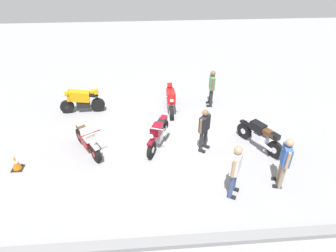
{
  "coord_description": "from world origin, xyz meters",
  "views": [
    {
      "loc": [
        0.41,
        8.95,
        6.43
      ],
      "look_at": [
        -0.27,
        0.24,
        0.75
      ],
      "focal_mm": 30.15,
      "sensor_mm": 36.0,
      "label": 1
    }
  ],
  "objects_px": {
    "motorcycle_red_sportbike": "(171,99)",
    "traffic_cone": "(16,163)",
    "motorcycle_maroon_cruiser": "(158,134)",
    "person_in_black_shirt": "(204,128)",
    "person_in_white_shirt": "(235,168)",
    "motorcycle_cream_vintage": "(87,140)",
    "person_in_green_shirt": "(212,86)",
    "motorcycle_black_cruiser": "(260,136)",
    "motorcycle_orange_sportbike": "(81,100)",
    "person_in_blue_shirt": "(285,159)"
  },
  "relations": [
    {
      "from": "motorcycle_black_cruiser",
      "to": "person_in_blue_shirt",
      "type": "bearing_deg",
      "value": 149.9
    },
    {
      "from": "traffic_cone",
      "to": "motorcycle_black_cruiser",
      "type": "bearing_deg",
      "value": -176.28
    },
    {
      "from": "motorcycle_orange_sportbike",
      "to": "motorcycle_maroon_cruiser",
      "type": "bearing_deg",
      "value": 136.44
    },
    {
      "from": "person_in_black_shirt",
      "to": "person_in_green_shirt",
      "type": "bearing_deg",
      "value": 113.07
    },
    {
      "from": "motorcycle_maroon_cruiser",
      "to": "motorcycle_cream_vintage",
      "type": "bearing_deg",
      "value": -64.31
    },
    {
      "from": "motorcycle_maroon_cruiser",
      "to": "traffic_cone",
      "type": "relative_size",
      "value": 3.73
    },
    {
      "from": "person_in_black_shirt",
      "to": "person_in_white_shirt",
      "type": "relative_size",
      "value": 0.93
    },
    {
      "from": "traffic_cone",
      "to": "person_in_black_shirt",
      "type": "bearing_deg",
      "value": -174.7
    },
    {
      "from": "person_in_green_shirt",
      "to": "person_in_black_shirt",
      "type": "height_order",
      "value": "person_in_green_shirt"
    },
    {
      "from": "motorcycle_cream_vintage",
      "to": "person_in_green_shirt",
      "type": "xyz_separation_m",
      "value": [
        -5.16,
        -3.11,
        0.49
      ]
    },
    {
      "from": "person_in_green_shirt",
      "to": "motorcycle_orange_sportbike",
      "type": "bearing_deg",
      "value": 9.08
    },
    {
      "from": "person_in_blue_shirt",
      "to": "motorcycle_maroon_cruiser",
      "type": "bearing_deg",
      "value": -17.15
    },
    {
      "from": "motorcycle_maroon_cruiser",
      "to": "person_in_black_shirt",
      "type": "relative_size",
      "value": 1.19
    },
    {
      "from": "motorcycle_orange_sportbike",
      "to": "person_in_blue_shirt",
      "type": "distance_m",
      "value": 8.66
    },
    {
      "from": "motorcycle_cream_vintage",
      "to": "motorcycle_red_sportbike",
      "type": "relative_size",
      "value": 0.89
    },
    {
      "from": "motorcycle_maroon_cruiser",
      "to": "person_in_white_shirt",
      "type": "bearing_deg",
      "value": 61.07
    },
    {
      "from": "motorcycle_black_cruiser",
      "to": "person_in_white_shirt",
      "type": "bearing_deg",
      "value": 114.43
    },
    {
      "from": "motorcycle_maroon_cruiser",
      "to": "traffic_cone",
      "type": "height_order",
      "value": "motorcycle_maroon_cruiser"
    },
    {
      "from": "motorcycle_black_cruiser",
      "to": "person_in_black_shirt",
      "type": "height_order",
      "value": "person_in_black_shirt"
    },
    {
      "from": "motorcycle_cream_vintage",
      "to": "traffic_cone",
      "type": "xyz_separation_m",
      "value": [
        2.26,
        0.82,
        -0.23
      ]
    },
    {
      "from": "motorcycle_red_sportbike",
      "to": "person_in_white_shirt",
      "type": "bearing_deg",
      "value": 16.54
    },
    {
      "from": "motorcycle_cream_vintage",
      "to": "motorcycle_maroon_cruiser",
      "type": "xyz_separation_m",
      "value": [
        -2.57,
        -0.14,
        0.03
      ]
    },
    {
      "from": "motorcycle_red_sportbike",
      "to": "traffic_cone",
      "type": "bearing_deg",
      "value": -56.36
    },
    {
      "from": "motorcycle_cream_vintage",
      "to": "person_in_green_shirt",
      "type": "relative_size",
      "value": 1.01
    },
    {
      "from": "person_in_green_shirt",
      "to": "person_in_black_shirt",
      "type": "relative_size",
      "value": 1.03
    },
    {
      "from": "motorcycle_maroon_cruiser",
      "to": "person_in_black_shirt",
      "type": "xyz_separation_m",
      "value": [
        -1.61,
        0.36,
        0.43
      ]
    },
    {
      "from": "motorcycle_black_cruiser",
      "to": "person_in_green_shirt",
      "type": "distance_m",
      "value": 3.58
    },
    {
      "from": "motorcycle_maroon_cruiser",
      "to": "person_in_black_shirt",
      "type": "bearing_deg",
      "value": 99.79
    },
    {
      "from": "motorcycle_cream_vintage",
      "to": "person_in_black_shirt",
      "type": "distance_m",
      "value": 4.22
    },
    {
      "from": "person_in_green_shirt",
      "to": "motorcycle_cream_vintage",
      "type": "bearing_deg",
      "value": 38.48
    },
    {
      "from": "person_in_blue_shirt",
      "to": "motorcycle_red_sportbike",
      "type": "bearing_deg",
      "value": -43.0
    },
    {
      "from": "motorcycle_orange_sportbike",
      "to": "person_in_blue_shirt",
      "type": "relative_size",
      "value": 1.13
    },
    {
      "from": "person_in_black_shirt",
      "to": "person_in_white_shirt",
      "type": "xyz_separation_m",
      "value": [
        -0.48,
        2.26,
        0.09
      ]
    },
    {
      "from": "motorcycle_black_cruiser",
      "to": "person_in_white_shirt",
      "type": "relative_size",
      "value": 1.05
    },
    {
      "from": "motorcycle_black_cruiser",
      "to": "motorcycle_maroon_cruiser",
      "type": "relative_size",
      "value": 0.95
    },
    {
      "from": "motorcycle_red_sportbike",
      "to": "person_in_white_shirt",
      "type": "relative_size",
      "value": 1.1
    },
    {
      "from": "motorcycle_cream_vintage",
      "to": "person_in_green_shirt",
      "type": "distance_m",
      "value": 6.05
    },
    {
      "from": "motorcycle_cream_vintage",
      "to": "person_in_blue_shirt",
      "type": "xyz_separation_m",
      "value": [
        -6.25,
        2.2,
        0.51
      ]
    },
    {
      "from": "motorcycle_orange_sportbike",
      "to": "traffic_cone",
      "type": "relative_size",
      "value": 3.69
    },
    {
      "from": "motorcycle_black_cruiser",
      "to": "person_in_black_shirt",
      "type": "xyz_separation_m",
      "value": [
        2.08,
        -0.04,
        0.43
      ]
    },
    {
      "from": "motorcycle_cream_vintage",
      "to": "motorcycle_black_cruiser",
      "type": "distance_m",
      "value": 6.28
    },
    {
      "from": "motorcycle_cream_vintage",
      "to": "motorcycle_orange_sportbike",
      "type": "relative_size",
      "value": 0.89
    },
    {
      "from": "motorcycle_black_cruiser",
      "to": "person_in_white_shirt",
      "type": "distance_m",
      "value": 2.78
    },
    {
      "from": "traffic_cone",
      "to": "motorcycle_red_sportbike",
      "type": "bearing_deg",
      "value": -147.51
    },
    {
      "from": "motorcycle_cream_vintage",
      "to": "person_in_black_shirt",
      "type": "height_order",
      "value": "person_in_black_shirt"
    },
    {
      "from": "person_in_black_shirt",
      "to": "person_in_blue_shirt",
      "type": "relative_size",
      "value": 0.96
    },
    {
      "from": "person_in_white_shirt",
      "to": "person_in_blue_shirt",
      "type": "bearing_deg",
      "value": 40.91
    },
    {
      "from": "person_in_blue_shirt",
      "to": "person_in_white_shirt",
      "type": "xyz_separation_m",
      "value": [
        1.59,
        0.27,
        0.03
      ]
    },
    {
      "from": "motorcycle_cream_vintage",
      "to": "motorcycle_orange_sportbike",
      "type": "distance_m",
      "value": 3.02
    },
    {
      "from": "motorcycle_black_cruiser",
      "to": "motorcycle_maroon_cruiser",
      "type": "distance_m",
      "value": 3.72
    }
  ]
}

